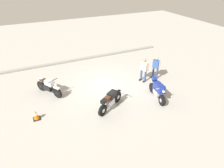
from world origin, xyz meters
name	(u,v)px	position (x,y,z in m)	size (l,w,h in m)	color
ground_plane	(104,85)	(0.00, 0.00, 0.00)	(40.00, 40.00, 0.00)	#ADAAA3
curb_edge	(83,59)	(0.00, 4.60, 0.07)	(14.00, 0.30, 0.15)	gray
motorcycle_blue_sportbike	(158,89)	(2.31, -2.62, 0.59)	(0.77, 1.95, 1.14)	black
motorcycle_black_cruiser	(110,100)	(-0.59, -2.35, 0.52)	(1.83, 1.21, 1.09)	black
motorcycle_silver_cruiser	(48,86)	(-3.39, 0.50, 0.52)	(1.21, 1.83, 1.09)	black
person_in_white_shirt	(144,69)	(2.67, -0.53, 0.92)	(0.45, 0.62, 1.63)	#384772
person_in_blue_shirt	(156,66)	(3.62, -0.55, 0.90)	(0.43, 0.62, 1.61)	#384772
traffic_cone	(36,115)	(-4.37, -1.62, 0.26)	(0.36, 0.36, 0.53)	black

